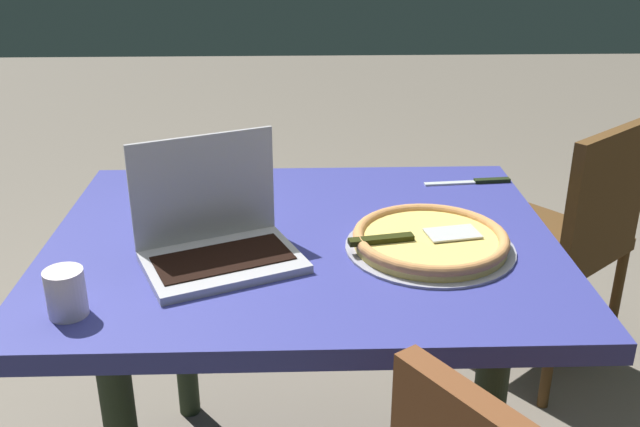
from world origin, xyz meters
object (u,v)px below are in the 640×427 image
at_px(dining_table, 303,275).
at_px(pizza_plate, 188,189).
at_px(drink_cup, 66,292).
at_px(chair_near, 564,233).
at_px(laptop, 216,235).
at_px(table_knife, 476,182).
at_px(pizza_tray, 430,240).

bearing_deg(dining_table, pizza_plate, -42.04).
distance_m(drink_cup, chair_near, 1.57).
relative_size(dining_table, laptop, 3.03).
bearing_deg(pizza_plate, dining_table, 137.96).
bearing_deg(table_knife, pizza_tray, 63.79).
distance_m(table_knife, drink_cup, 1.11).
distance_m(laptop, drink_cup, 0.33).
xyz_separation_m(table_knife, drink_cup, (0.90, 0.64, 0.04)).
xyz_separation_m(pizza_plate, chair_near, (-1.12, -0.30, -0.28)).
height_order(laptop, table_knife, laptop).
xyz_separation_m(drink_cup, chair_near, (-1.26, -0.89, -0.31)).
bearing_deg(pizza_plate, pizza_tray, 149.23).
height_order(pizza_tray, chair_near, chair_near).
bearing_deg(dining_table, chair_near, -145.86).
bearing_deg(pizza_tray, laptop, 4.02).
distance_m(laptop, table_knife, 0.78).
xyz_separation_m(pizza_plate, drink_cup, (0.14, 0.59, 0.03)).
height_order(table_knife, chair_near, chair_near).
relative_size(pizza_plate, pizza_tray, 0.72).
bearing_deg(laptop, pizza_plate, -73.15).
distance_m(pizza_plate, chair_near, 1.19).
bearing_deg(pizza_tray, chair_near, -130.96).
relative_size(pizza_plate, table_knife, 1.12).
relative_size(laptop, pizza_tray, 1.02).
height_order(dining_table, pizza_tray, pizza_tray).
bearing_deg(chair_near, drink_cup, 35.13).
xyz_separation_m(laptop, drink_cup, (0.25, 0.22, -0.01)).
bearing_deg(chair_near, laptop, 33.50).
relative_size(table_knife, chair_near, 0.27).
height_order(pizza_plate, drink_cup, drink_cup).
relative_size(pizza_tray, drink_cup, 4.09).
xyz_separation_m(pizza_plate, pizza_tray, (-0.57, 0.34, 0.01)).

